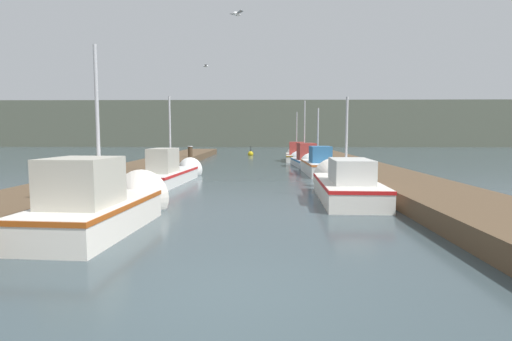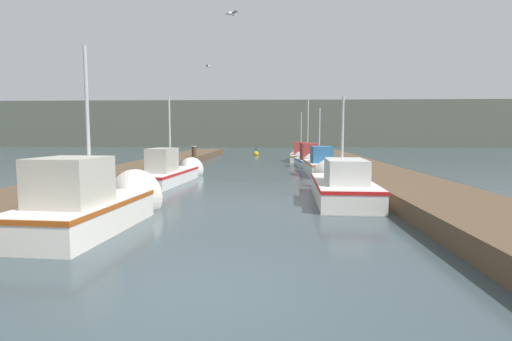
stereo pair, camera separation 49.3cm
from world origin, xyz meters
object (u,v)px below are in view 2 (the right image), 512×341
channel_buoy (256,154)px  fishing_boat_1 (340,184)px  fishing_boat_5 (301,155)px  mooring_piling_0 (315,155)px  mooring_piling_1 (194,155)px  fishing_boat_3 (319,165)px  seagull_1 (232,14)px  fishing_boat_0 (95,204)px  fishing_boat_4 (307,159)px  seagull_lead (207,66)px  fishing_boat_2 (172,172)px

channel_buoy → fishing_boat_1: bearing=-80.8°
fishing_boat_5 → channel_buoy: (-3.78, 6.81, -0.26)m
mooring_piling_0 → channel_buoy: 8.91m
fishing_boat_1 → mooring_piling_1: size_ratio=4.62×
fishing_boat_3 → fishing_boat_5: fishing_boat_5 is taller
fishing_boat_3 → mooring_piling_0: (0.74, 9.25, 0.00)m
fishing_boat_3 → mooring_piling_1: (-7.87, 6.11, 0.14)m
fishing_boat_5 → channel_buoy: fishing_boat_5 is taller
fishing_boat_3 → seagull_1: seagull_1 is taller
fishing_boat_3 → channel_buoy: size_ratio=5.08×
mooring_piling_0 → mooring_piling_1: 9.17m
fishing_boat_0 → mooring_piling_0: bearing=75.7°
fishing_boat_5 → mooring_piling_0: (1.04, -0.67, 0.07)m
fishing_boat_5 → mooring_piling_1: bearing=-150.4°
fishing_boat_4 → mooring_piling_1: size_ratio=3.77×
seagull_lead → channel_buoy: bearing=167.3°
fishing_boat_3 → fishing_boat_1: bearing=-92.2°
seagull_lead → fishing_boat_1: bearing=29.8°
fishing_boat_2 → fishing_boat_5: size_ratio=1.13×
fishing_boat_1 → mooring_piling_0: size_ratio=5.97×
fishing_boat_2 → channel_buoy: size_ratio=5.98×
seagull_lead → seagull_1: size_ratio=1.16×
fishing_boat_1 → fishing_boat_2: bearing=151.4°
fishing_boat_1 → seagull_lead: size_ratio=10.27×
fishing_boat_0 → fishing_boat_2: size_ratio=0.78×
fishing_boat_0 → channel_buoy: fishing_boat_0 is taller
fishing_boat_1 → fishing_boat_2: size_ratio=0.94×
fishing_boat_1 → fishing_boat_3: 7.77m
fishing_boat_1 → channel_buoy: fishing_boat_1 is taller
fishing_boat_3 → channel_buoy: 17.23m
mooring_piling_0 → mooring_piling_1: bearing=-160.0°
fishing_boat_2 → seagull_lead: size_ratio=10.92×
fishing_boat_4 → seagull_1: (-3.47, -13.50, 5.35)m
channel_buoy → seagull_lead: size_ratio=1.83×
mooring_piling_0 → fishing_boat_3: bearing=-94.6°
seagull_1 → fishing_boat_3: bearing=-67.0°
fishing_boat_4 → seagull_lead: seagull_lead is taller
fishing_boat_2 → mooring_piling_1: bearing=100.6°
fishing_boat_4 → channel_buoy: 12.30m
channel_buoy → seagull_1: seagull_1 is taller
fishing_boat_3 → mooring_piling_1: 9.97m
fishing_boat_0 → fishing_boat_5: 22.98m
fishing_boat_2 → mooring_piling_0: fishing_boat_2 is taller
fishing_boat_4 → seagull_lead: size_ratio=8.37×
fishing_boat_1 → fishing_boat_5: (-0.17, 17.69, -0.04)m
seagull_lead → seagull_1: 8.77m
fishing_boat_4 → fishing_boat_5: 4.86m
fishing_boat_4 → mooring_piling_0: size_ratio=4.86×
fishing_boat_5 → seagull_lead: bearing=-116.5°
mooring_piling_0 → seagull_1: (-4.41, -17.68, 5.32)m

